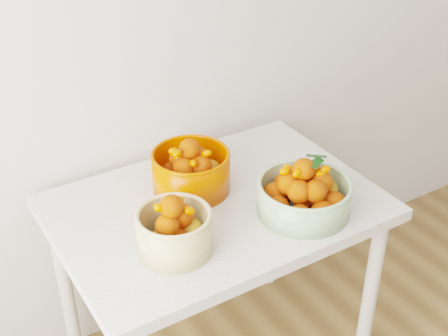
% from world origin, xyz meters
% --- Properties ---
extents(table, '(1.00, 0.70, 0.75)m').
position_xyz_m(table, '(-0.40, 1.60, 0.65)').
color(table, silver).
rests_on(table, ground).
extents(bowl_cream, '(0.24, 0.24, 0.18)m').
position_xyz_m(bowl_cream, '(-0.62, 1.46, 0.82)').
color(bowl_cream, tan).
rests_on(bowl_cream, table).
extents(bowl_green, '(0.37, 0.37, 0.18)m').
position_xyz_m(bowl_green, '(-0.20, 1.42, 0.81)').
color(bowl_green, '#96B484').
rests_on(bowl_green, table).
extents(bowl_orange, '(0.30, 0.30, 0.18)m').
position_xyz_m(bowl_orange, '(-0.43, 1.71, 0.82)').
color(bowl_orange, '#E13C00').
rests_on(bowl_orange, table).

